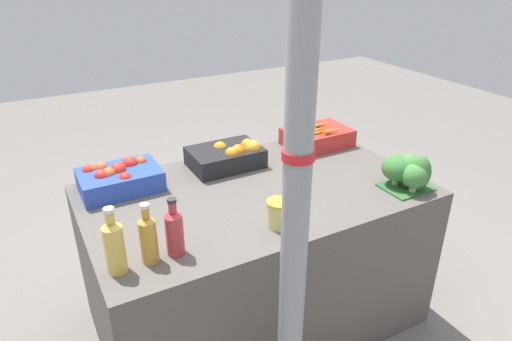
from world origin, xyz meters
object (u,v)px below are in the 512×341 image
at_px(carrot_crate, 317,137).
at_px(orange_crate, 228,156).
at_px(juice_bottle_amber, 148,238).
at_px(support_pole, 297,189).
at_px(broccoli_pile, 409,172).
at_px(juice_bottle_golden, 114,245).
at_px(apple_crate, 118,177).
at_px(juice_bottle_ruby, 175,231).
at_px(pickle_jar, 279,214).

bearing_deg(carrot_crate, orange_crate, -179.35).
relative_size(orange_crate, juice_bottle_amber, 1.54).
distance_m(support_pole, broccoli_pile, 0.96).
bearing_deg(juice_bottle_golden, apple_crate, 75.93).
relative_size(broccoli_pile, juice_bottle_ruby, 0.95).
height_order(broccoli_pile, juice_bottle_golden, juice_bottle_golden).
relative_size(orange_crate, juice_bottle_golden, 1.43).
bearing_deg(juice_bottle_ruby, pickle_jar, -2.88).
bearing_deg(pickle_jar, carrot_crate, 44.47).
bearing_deg(broccoli_pile, juice_bottle_golden, 178.68).
height_order(support_pole, carrot_crate, support_pole).
height_order(juice_bottle_golden, juice_bottle_amber, juice_bottle_golden).
distance_m(apple_crate, juice_bottle_amber, 0.62).
bearing_deg(juice_bottle_ruby, juice_bottle_golden, 180.00).
height_order(apple_crate, orange_crate, orange_crate).
bearing_deg(support_pole, juice_bottle_golden, 144.62).
height_order(juice_bottle_amber, juice_bottle_ruby, juice_bottle_amber).
distance_m(broccoli_pile, juice_bottle_amber, 1.24).
xyz_separation_m(apple_crate, pickle_jar, (0.50, -0.64, -0.00)).
height_order(apple_crate, carrot_crate, apple_crate).
bearing_deg(juice_bottle_golden, orange_crate, 39.89).
bearing_deg(juice_bottle_amber, juice_bottle_golden, 180.00).
height_order(orange_crate, broccoli_pile, broccoli_pile).
xyz_separation_m(juice_bottle_golden, juice_bottle_ruby, (0.22, 0.00, -0.01)).
xyz_separation_m(juice_bottle_golden, juice_bottle_amber, (0.12, 0.00, -0.01)).
relative_size(support_pole, orange_crate, 6.26).
relative_size(juice_bottle_golden, juice_bottle_amber, 1.07).
xyz_separation_m(support_pole, juice_bottle_amber, (-0.39, 0.36, -0.27)).
height_order(carrot_crate, juice_bottle_amber, juice_bottle_amber).
relative_size(apple_crate, juice_bottle_amber, 1.54).
bearing_deg(apple_crate, support_pole, -70.25).
xyz_separation_m(broccoli_pile, juice_bottle_golden, (-1.36, 0.03, 0.02)).
relative_size(broccoli_pile, pickle_jar, 1.91).
height_order(carrot_crate, pickle_jar, carrot_crate).
bearing_deg(apple_crate, carrot_crate, -0.36).
distance_m(carrot_crate, broccoli_pile, 0.65).
distance_m(broccoli_pile, juice_bottle_ruby, 1.14).
xyz_separation_m(support_pole, orange_crate, (0.22, 0.96, -0.31)).
xyz_separation_m(broccoli_pile, juice_bottle_ruby, (-1.14, 0.03, 0.01)).
distance_m(apple_crate, carrot_crate, 1.14).
relative_size(broccoli_pile, juice_bottle_amber, 0.93).
bearing_deg(support_pole, broccoli_pile, 20.92).
height_order(support_pole, juice_bottle_golden, support_pole).
xyz_separation_m(support_pole, pickle_jar, (0.15, 0.34, -0.31)).
distance_m(apple_crate, juice_bottle_golden, 0.64).
xyz_separation_m(orange_crate, broccoli_pile, (0.64, -0.63, 0.03)).
relative_size(juice_bottle_amber, pickle_jar, 2.05).
distance_m(support_pole, juice_bottle_golden, 0.67).
relative_size(juice_bottle_golden, pickle_jar, 2.20).
relative_size(apple_crate, juice_bottle_golden, 1.43).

